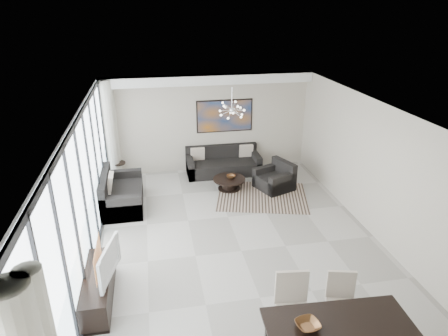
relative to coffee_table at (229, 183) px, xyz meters
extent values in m
cube|color=#A8A39B|center=(-0.34, -2.95, -0.17)|extent=(6.00, 9.00, 0.02)
cube|color=white|center=(-0.34, -2.95, 2.71)|extent=(6.00, 9.00, 0.02)
cube|color=#BAAC9F|center=(-0.34, 1.54, 1.27)|extent=(6.00, 0.02, 2.90)
cube|color=#BAAC9F|center=(2.65, -2.95, 1.27)|extent=(0.02, 9.00, 2.90)
cube|color=white|center=(-3.32, -2.95, 1.27)|extent=(0.01, 8.95, 2.85)
cube|color=black|center=(-3.28, -2.95, 2.67)|extent=(0.04, 8.95, 0.10)
cube|color=black|center=(-3.28, -2.95, -0.15)|extent=(0.04, 8.95, 0.06)
cube|color=black|center=(-3.28, -5.95, 1.27)|extent=(0.04, 0.05, 2.88)
cube|color=black|center=(-3.28, -4.95, 1.27)|extent=(0.04, 0.05, 2.88)
cube|color=black|center=(-3.28, -3.95, 1.27)|extent=(0.04, 0.05, 2.88)
cube|color=black|center=(-3.28, -2.95, 1.27)|extent=(0.04, 0.05, 2.88)
cube|color=black|center=(-3.28, -1.95, 1.27)|extent=(0.04, 0.05, 2.88)
cube|color=black|center=(-3.28, -0.95, 1.27)|extent=(0.04, 0.05, 2.88)
cube|color=black|center=(-3.28, 0.05, 1.27)|extent=(0.04, 0.05, 2.88)
cube|color=black|center=(-3.28, 1.05, 1.27)|extent=(0.04, 0.05, 2.88)
cylinder|color=silver|center=(-3.14, 1.20, 1.27)|extent=(0.36, 0.36, 2.85)
cube|color=white|center=(-0.34, 1.35, 2.59)|extent=(5.98, 0.40, 0.26)
cube|color=#A25916|center=(0.16, 1.52, 1.47)|extent=(1.68, 0.04, 0.98)
cylinder|color=silver|center=(-0.04, -0.45, 2.45)|extent=(0.02, 0.02, 0.55)
sphere|color=silver|center=(-0.04, -0.45, 2.17)|extent=(0.12, 0.12, 0.12)
cube|color=black|center=(0.76, -0.63, -0.17)|extent=(2.70, 2.32, 0.01)
cylinder|color=black|center=(0.00, 0.00, 0.12)|extent=(0.89, 0.89, 0.04)
cylinder|color=black|center=(0.00, 0.00, -0.04)|extent=(0.39, 0.39, 0.28)
cylinder|color=black|center=(0.00, 0.00, -0.16)|extent=(0.62, 0.62, 0.03)
imported|color=brown|center=(0.06, 0.02, 0.17)|extent=(0.27, 0.27, 0.08)
cube|color=black|center=(0.04, 1.07, 0.02)|extent=(2.17, 0.89, 0.39)
cube|color=black|center=(0.04, 1.42, 0.42)|extent=(2.17, 0.18, 0.39)
cube|color=black|center=(-0.95, 1.07, 0.11)|extent=(0.18, 0.89, 0.57)
cube|color=black|center=(1.04, 1.07, 0.11)|extent=(0.18, 0.89, 0.57)
cube|color=black|center=(-2.84, -0.46, 0.05)|extent=(1.00, 1.77, 0.44)
cube|color=black|center=(-3.24, -0.46, 0.49)|extent=(0.20, 1.77, 0.44)
cube|color=black|center=(-2.84, -1.25, 0.15)|extent=(1.00, 0.20, 0.64)
cube|color=black|center=(-2.84, 0.33, 0.15)|extent=(1.00, 0.20, 0.64)
cube|color=black|center=(1.21, -0.21, 0.01)|extent=(1.12, 1.15, 0.38)
cube|color=black|center=(1.53, -0.08, 0.39)|extent=(0.49, 0.89, 0.38)
cube|color=black|center=(1.08, 0.13, 0.10)|extent=(0.85, 0.47, 0.55)
cube|color=black|center=(1.35, -0.55, 0.10)|extent=(0.85, 0.47, 0.55)
cylinder|color=black|center=(-2.99, 1.20, 0.34)|extent=(0.39, 0.39, 0.04)
cylinder|color=black|center=(-2.99, 1.20, 0.08)|extent=(0.06, 0.06, 0.49)
cylinder|color=black|center=(-2.99, 1.20, -0.16)|extent=(0.27, 0.27, 0.03)
cube|color=black|center=(-3.10, -3.91, 0.08)|extent=(0.47, 1.66, 0.52)
imported|color=gray|center=(-2.94, -3.96, 0.63)|extent=(0.36, 1.01, 0.58)
cube|color=black|center=(0.28, -6.05, 0.63)|extent=(2.04, 1.10, 0.04)
cube|color=black|center=(-0.58, -5.62, 0.22)|extent=(0.07, 0.07, 0.78)
cube|color=black|center=(1.19, -5.71, 0.22)|extent=(0.07, 0.07, 0.78)
cube|color=beige|center=(-0.10, -5.36, 0.33)|extent=(0.56, 0.56, 0.07)
cube|color=beige|center=(-0.08, -5.15, 0.61)|extent=(0.51, 0.11, 0.61)
cylinder|color=black|center=(0.07, -5.58, 0.06)|extent=(0.04, 0.04, 0.47)
cylinder|color=black|center=(-0.28, -5.14, 0.06)|extent=(0.04, 0.04, 0.47)
cube|color=beige|center=(0.70, -5.31, 0.27)|extent=(0.54, 0.54, 0.06)
cube|color=beige|center=(0.75, -5.13, 0.52)|extent=(0.44, 0.16, 0.54)
cylinder|color=black|center=(0.82, -5.52, 0.03)|extent=(0.04, 0.04, 0.41)
cylinder|color=black|center=(0.57, -5.10, 0.03)|extent=(0.04, 0.04, 0.41)
imported|color=brown|center=(-0.15, -5.98, 0.69)|extent=(0.37, 0.37, 0.08)
camera|label=1|loc=(-1.99, -9.73, 4.64)|focal=32.00mm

